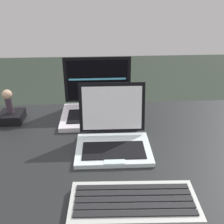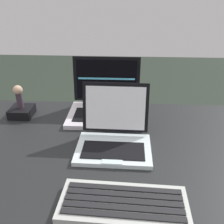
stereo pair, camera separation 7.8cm
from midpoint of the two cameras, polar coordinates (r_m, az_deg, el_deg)
name	(u,v)px [view 2 (the right image)]	position (r m, az deg, el deg)	size (l,w,h in m)	color
desk	(137,165)	(0.92, 8.48, -12.31)	(1.51, 0.79, 0.74)	black
laptop_front	(114,136)	(0.87, 3.08, -5.83)	(0.27, 0.23, 0.21)	silver
laptop_rear	(105,105)	(1.09, 0.49, 1.72)	(0.32, 0.25, 0.24)	silver
external_keyboard	(123,205)	(0.68, 6.20, -21.00)	(0.34, 0.15, 0.03)	#BBBFBA
figurine_stand	(22,112)	(1.14, -18.59, 0.04)	(0.10, 0.10, 0.04)	black
figurine	(19,95)	(1.11, -19.23, 3.81)	(0.04, 0.04, 0.10)	#3A2D39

